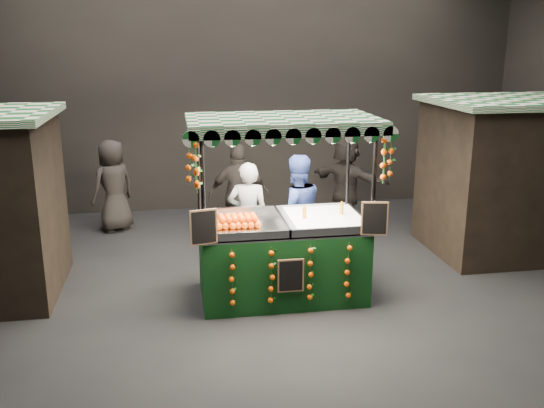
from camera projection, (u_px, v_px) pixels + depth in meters
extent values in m
plane|color=black|center=(276.00, 302.00, 8.27)|extent=(12.00, 12.00, 0.00)
cube|color=black|center=(235.00, 90.00, 12.36)|extent=(12.00, 0.10, 5.00)
cube|color=black|center=(454.00, 260.00, 2.86)|extent=(12.00, 0.10, 5.00)
cube|color=black|center=(517.00, 179.00, 10.07)|extent=(2.80, 2.00, 2.50)
cube|color=#135A20|center=(526.00, 101.00, 9.72)|extent=(3.00, 2.20, 0.10)
cube|color=black|center=(282.00, 261.00, 8.38)|extent=(2.25, 1.23, 1.02)
cube|color=#B5B7BC|center=(282.00, 225.00, 8.23)|extent=(2.25, 1.23, 0.04)
cylinder|color=black|center=(204.00, 229.00, 7.46)|extent=(0.05, 0.05, 2.45)
cylinder|color=black|center=(372.00, 221.00, 7.81)|extent=(0.05, 0.05, 2.45)
cylinder|color=black|center=(200.00, 205.00, 8.57)|extent=(0.05, 0.05, 2.45)
cylinder|color=black|center=(347.00, 198.00, 8.91)|extent=(0.05, 0.05, 2.45)
cube|color=#135A20|center=(282.00, 120.00, 7.85)|extent=(2.50, 1.48, 0.08)
cube|color=white|center=(325.00, 219.00, 8.32)|extent=(1.00, 1.10, 0.08)
cube|color=black|center=(204.00, 227.00, 7.38)|extent=(0.35, 0.10, 0.45)
cube|color=black|center=(375.00, 219.00, 7.74)|extent=(0.35, 0.10, 0.45)
cube|color=black|center=(291.00, 276.00, 7.74)|extent=(0.35, 0.03, 0.45)
imported|color=gray|center=(248.00, 217.00, 9.27)|extent=(0.69, 0.52, 1.73)
imported|color=navy|center=(296.00, 213.00, 9.28)|extent=(0.97, 0.81, 1.84)
imported|color=black|center=(470.00, 190.00, 11.23)|extent=(0.82, 0.67, 1.56)
imported|color=#2E2825|center=(239.00, 196.00, 10.35)|extent=(1.11, 0.57, 1.81)
imported|color=black|center=(431.00, 182.00, 11.59)|extent=(1.15, 1.24, 1.68)
imported|color=#2D2825|center=(113.00, 186.00, 11.20)|extent=(1.01, 0.96, 1.74)
imported|color=#2D2724|center=(346.00, 182.00, 11.43)|extent=(1.50, 1.57, 1.78)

